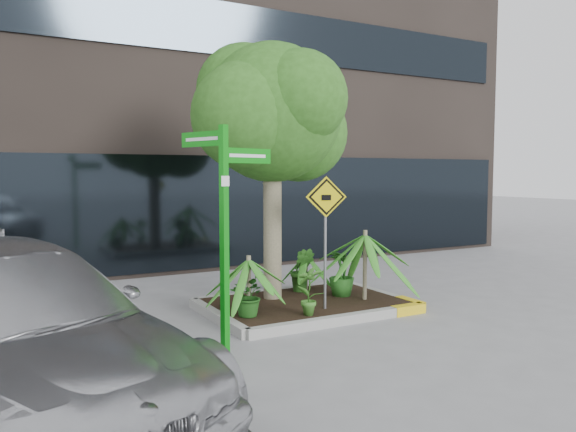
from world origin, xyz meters
TOP-DOWN VIEW (x-y plane):
  - ground at (0.00, 0.00)m, footprint 80.00×80.00m
  - planter at (0.23, 0.27)m, footprint 3.35×2.36m
  - tree at (-0.18, 0.79)m, footprint 3.02×2.68m
  - palm_front at (1.14, -0.09)m, footprint 1.33×1.33m
  - palm_left at (-0.96, 0.08)m, footprint 0.99×0.99m
  - palm_back at (0.64, 1.03)m, footprint 0.79×0.79m
  - shrub_a at (-1.09, -0.15)m, footprint 0.79×0.79m
  - shrub_b at (0.95, 0.33)m, footprint 0.59×0.59m
  - shrub_c at (-0.24, -0.55)m, footprint 0.40×0.40m
  - shrub_d at (0.52, 0.96)m, footprint 0.62×0.62m
  - street_sign_post at (-1.97, -1.41)m, footprint 1.02×0.82m
  - cattle_sign at (0.19, -0.33)m, footprint 0.61×0.26m

SIDE VIEW (x-z plane):
  - ground at x=0.00m, z-range 0.00..0.00m
  - planter at x=0.23m, z-range 0.03..0.18m
  - shrub_a at x=-1.09m, z-range 0.15..0.80m
  - shrub_c at x=-0.24m, z-range 0.15..0.91m
  - shrub_b at x=0.95m, z-range 0.15..0.95m
  - shrub_d at x=0.52m, z-range 0.15..0.95m
  - palm_back at x=0.64m, z-range 0.37..1.24m
  - palm_left at x=-0.96m, z-range 0.42..1.52m
  - palm_front at x=1.14m, z-range 0.52..2.00m
  - cattle_sign at x=0.19m, z-range 0.52..2.62m
  - street_sign_post at x=-1.97m, z-range 0.34..3.22m
  - tree at x=-0.18m, z-range 1.04..5.58m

